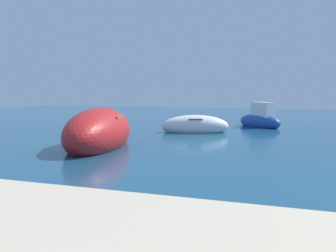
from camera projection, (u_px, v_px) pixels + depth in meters
moored_boat_0 at (99, 133)px, 13.88m from camera, size 3.39×5.89×1.96m
moored_boat_2 at (260, 120)px, 21.55m from camera, size 3.19×3.02×1.76m
moored_boat_6 at (195, 126)px, 18.66m from camera, size 3.80×2.34×1.20m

